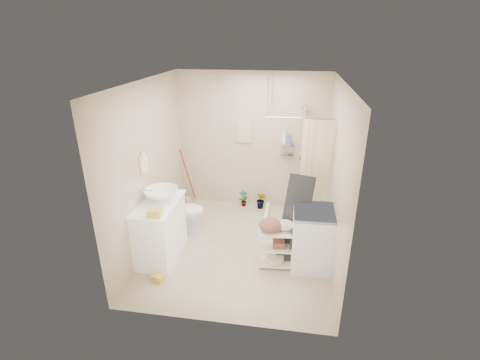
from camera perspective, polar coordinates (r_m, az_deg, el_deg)
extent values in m
plane|color=#B9AD8B|center=(5.73, -0.17, -10.97)|extent=(3.20, 3.20, 0.00)
cube|color=silver|center=(4.79, -0.21, 15.78)|extent=(2.80, 3.20, 0.04)
cube|color=#C3B297|center=(6.62, 2.01, 6.27)|extent=(2.80, 0.04, 2.60)
cube|color=#C3B297|center=(3.71, -4.12, -7.92)|extent=(2.80, 0.04, 2.60)
cube|color=#C3B297|center=(5.50, -14.75, 1.98)|extent=(0.04, 3.20, 2.60)
cube|color=#C3B297|center=(5.10, 15.53, 0.24)|extent=(0.04, 3.20, 2.60)
cube|color=white|center=(5.46, -13.06, -7.92)|extent=(0.58, 1.03, 0.90)
imported|color=white|center=(5.28, -12.80, -2.36)|extent=(0.54, 0.54, 0.18)
cube|color=#EDC14C|center=(4.86, -13.77, -5.23)|extent=(0.19, 0.15, 0.10)
cube|color=gold|center=(5.17, -13.39, -15.17)|extent=(0.26, 0.23, 0.12)
imported|color=white|center=(6.09, -9.33, -4.99)|extent=(0.76, 0.46, 0.75)
imported|color=brown|center=(6.91, 0.58, -3.05)|extent=(0.21, 0.19, 0.33)
imported|color=brown|center=(6.83, 3.47, -3.32)|extent=(0.25, 0.24, 0.36)
cube|color=#C8B68D|center=(6.56, 0.70, 7.96)|extent=(0.28, 0.03, 0.42)
imported|color=silver|center=(6.46, 7.28, 7.02)|extent=(0.10, 0.10, 0.25)
imported|color=#3E5598|center=(6.45, 7.98, 6.70)|extent=(0.09, 0.09, 0.19)
cube|color=silver|center=(5.23, 11.96, -9.32)|extent=(0.63, 0.65, 0.90)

